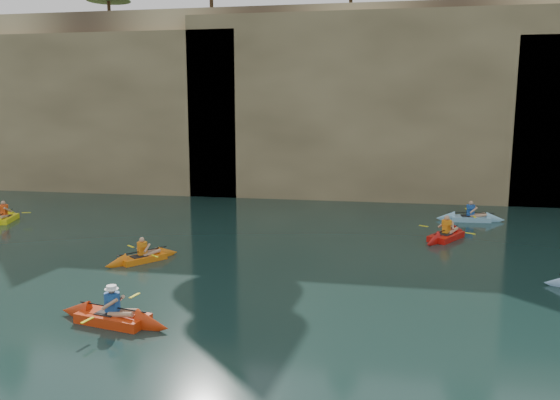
# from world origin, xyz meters

# --- Properties ---
(ground) EXTENTS (160.00, 160.00, 0.00)m
(ground) POSITION_xyz_m (0.00, 0.00, 0.00)
(ground) COLOR black
(ground) RESTS_ON ground
(cliff) EXTENTS (70.00, 16.00, 12.00)m
(cliff) POSITION_xyz_m (0.00, 30.00, 6.00)
(cliff) COLOR tan
(cliff) RESTS_ON ground
(cliff_slab_west) EXTENTS (26.00, 2.40, 10.56)m
(cliff_slab_west) POSITION_xyz_m (-20.00, 22.60, 5.28)
(cliff_slab_west) COLOR #9D8A5F
(cliff_slab_west) RESTS_ON ground
(cliff_slab_center) EXTENTS (24.00, 2.40, 11.40)m
(cliff_slab_center) POSITION_xyz_m (2.00, 22.60, 5.70)
(cliff_slab_center) COLOR #9D8A5F
(cliff_slab_center) RESTS_ON ground
(sea_cave_west) EXTENTS (4.50, 1.00, 4.00)m
(sea_cave_west) POSITION_xyz_m (-18.00, 21.95, 2.00)
(sea_cave_west) COLOR black
(sea_cave_west) RESTS_ON ground
(sea_cave_center) EXTENTS (3.50, 1.00, 3.20)m
(sea_cave_center) POSITION_xyz_m (-4.00, 21.95, 1.60)
(sea_cave_center) COLOR black
(sea_cave_center) RESTS_ON ground
(sea_cave_east) EXTENTS (5.00, 1.00, 4.50)m
(sea_cave_east) POSITION_xyz_m (10.00, 21.95, 2.25)
(sea_cave_east) COLOR black
(sea_cave_east) RESTS_ON ground
(main_kayaker) EXTENTS (3.51, 2.30, 1.27)m
(main_kayaker) POSITION_xyz_m (-5.08, 1.66, 0.17)
(main_kayaker) COLOR red
(main_kayaker) RESTS_ON ground
(kayaker_orange) EXTENTS (2.34, 2.77, 1.12)m
(kayaker_orange) POSITION_xyz_m (-6.77, 7.23, 0.14)
(kayaker_orange) COLOR orange
(kayaker_orange) RESTS_ON ground
(kayaker_red_far) EXTENTS (2.49, 3.41, 1.30)m
(kayaker_red_far) POSITION_xyz_m (4.63, 12.75, 0.16)
(kayaker_red_far) COLOR red
(kayaker_red_far) RESTS_ON ground
(kayaker_yellow) EXTENTS (2.44, 3.24, 1.29)m
(kayaker_yellow) POSITION_xyz_m (-16.47, 12.53, 0.16)
(kayaker_yellow) COLOR #FFEF15
(kayaker_yellow) RESTS_ON ground
(kayaker_ltblue_mid) EXTENTS (3.34, 2.48, 1.26)m
(kayaker_ltblue_mid) POSITION_xyz_m (6.24, 16.84, 0.16)
(kayaker_ltblue_mid) COLOR #7FB8D5
(kayaker_ltblue_mid) RESTS_ON ground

